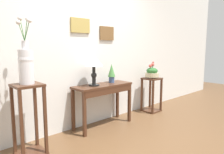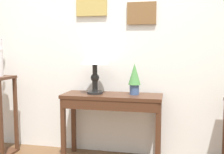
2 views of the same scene
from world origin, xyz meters
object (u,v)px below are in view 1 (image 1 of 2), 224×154
console_table (104,91)px  pedestal_stand_left (29,120)px  potted_plant_on_console (112,72)px  pedestal_stand_right (151,95)px  table_lamp (94,63)px  flower_vase_tall_left (26,62)px  planter_bowl_wide_right (152,72)px

console_table → pedestal_stand_left: size_ratio=1.17×
potted_plant_on_console → pedestal_stand_right: 1.20m
potted_plant_on_console → pedestal_stand_left: potted_plant_on_console is taller
table_lamp → pedestal_stand_right: table_lamp is taller
potted_plant_on_console → flower_vase_tall_left: 1.55m
flower_vase_tall_left → table_lamp: bearing=6.4°
console_table → flower_vase_tall_left: size_ratio=1.30×
pedestal_stand_left → flower_vase_tall_left: 0.71m
pedestal_stand_right → planter_bowl_wide_right: size_ratio=2.12×
table_lamp → flower_vase_tall_left: 1.12m
table_lamp → planter_bowl_wide_right: bearing=-1.6°
flower_vase_tall_left → planter_bowl_wide_right: bearing=1.9°
pedestal_stand_right → pedestal_stand_left: bearing=-178.2°
planter_bowl_wide_right → console_table: bearing=179.2°
console_table → pedestal_stand_right: size_ratio=1.47×
table_lamp → potted_plant_on_console: size_ratio=1.52×
pedestal_stand_left → flower_vase_tall_left: size_ratio=1.12×
table_lamp → potted_plant_on_console: 0.46m
pedestal_stand_right → planter_bowl_wide_right: 0.47m
table_lamp → flower_vase_tall_left: bearing=-173.6°
console_table → pedestal_stand_right: console_table is taller
pedestal_stand_left → pedestal_stand_right: 2.59m
potted_plant_on_console → pedestal_stand_right: (1.06, -0.08, -0.55)m
console_table → pedestal_stand_left: 1.31m
potted_plant_on_console → flower_vase_tall_left: flower_vase_tall_left is taller
console_table → planter_bowl_wide_right: 1.31m
pedestal_stand_right → flower_vase_tall_left: bearing=-178.2°
potted_plant_on_console → pedestal_stand_left: bearing=-174.0°
table_lamp → flower_vase_tall_left: flower_vase_tall_left is taller
console_table → planter_bowl_wide_right: size_ratio=3.12×
pedestal_stand_left → planter_bowl_wide_right: (2.58, 0.08, 0.37)m
flower_vase_tall_left → console_table: bearing=4.5°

